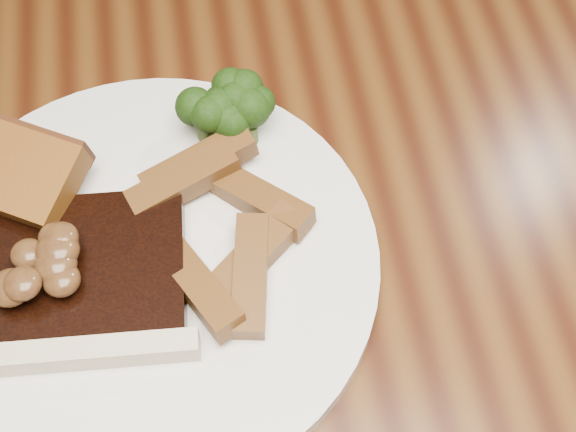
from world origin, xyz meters
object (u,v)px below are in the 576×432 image
(dining_table, at_px, (278,281))
(garlic_bread, at_px, (8,184))
(potato_wedges, at_px, (227,222))
(steak, at_px, (67,280))
(plate, at_px, (147,266))

(dining_table, bearing_deg, garlic_bread, 166.02)
(potato_wedges, bearing_deg, steak, -166.09)
(plate, bearing_deg, steak, -167.06)
(plate, xyz_separation_m, garlic_bread, (-0.09, 0.07, 0.02))
(plate, relative_size, garlic_bread, 2.92)
(dining_table, relative_size, steak, 10.67)
(steak, height_order, potato_wedges, potato_wedges)
(garlic_bread, relative_size, potato_wedges, 1.01)
(plate, distance_m, steak, 0.05)
(dining_table, bearing_deg, plate, -165.24)
(dining_table, bearing_deg, steak, -165.88)
(garlic_bread, height_order, potato_wedges, same)
(plate, bearing_deg, potato_wedges, 14.74)
(plate, distance_m, potato_wedges, 0.06)
(plate, distance_m, garlic_bread, 0.11)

